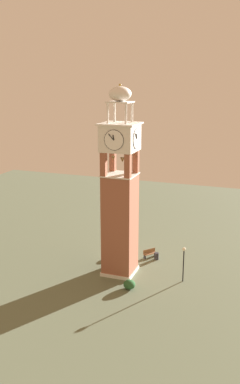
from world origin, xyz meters
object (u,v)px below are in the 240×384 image
park_bench (150,253)px  lamp_post (184,258)px  clock_tower (120,200)px  trash_bin (156,256)px

park_bench → lamp_post: lamp_post is taller
clock_tower → trash_bin: (-2.75, -4.43, -7.53)m
park_bench → lamp_post: size_ratio=0.42×
clock_tower → lamp_post: clock_tower is taller
lamp_post → park_bench: bearing=-43.5°
clock_tower → park_bench: bearing=-111.5°
park_bench → trash_bin: size_ratio=1.89×
lamp_post → trash_bin: (3.89, -4.21, -2.15)m
clock_tower → lamp_post: (-6.64, -0.23, -5.38)m
clock_tower → trash_bin: size_ratio=24.04×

